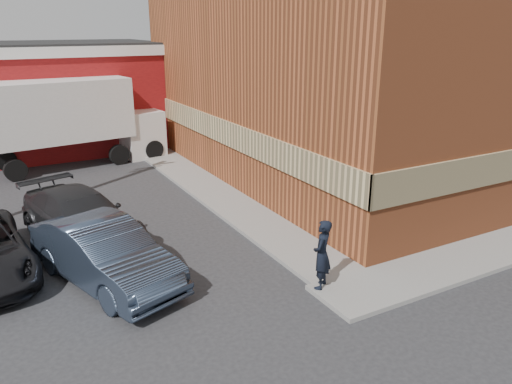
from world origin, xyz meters
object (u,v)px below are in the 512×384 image
suv_b (81,217)px  box_truck (76,116)px  sedan (105,254)px  brick_building (360,65)px  man (322,254)px  warehouse (3,98)px

suv_b → box_truck: 9.65m
sedan → suv_b: sedan is taller
sedan → box_truck: box_truck is taller
brick_building → man: bearing=-133.2°
sedan → warehouse: bearing=75.5°
brick_building → box_truck: 13.50m
man → sedan: bearing=-73.0°
suv_b → box_truck: (1.67, 9.38, 1.58)m
sedan → suv_b: bearing=72.2°
warehouse → man: (5.80, -20.25, -1.79)m
suv_b → brick_building: bearing=-2.5°
box_truck → warehouse: bearing=113.6°
warehouse → box_truck: (2.79, -4.69, -0.45)m
warehouse → man: size_ratio=9.01×
brick_building → sedan: brick_building is taller
man → box_truck: box_truck is taller
suv_b → warehouse: bearing=79.2°
suv_b → sedan: bearing=-104.8°
brick_building → box_truck: size_ratio=2.14×
sedan → suv_b: size_ratio=0.94×
warehouse → suv_b: bearing=-85.5°
brick_building → man: 13.21m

